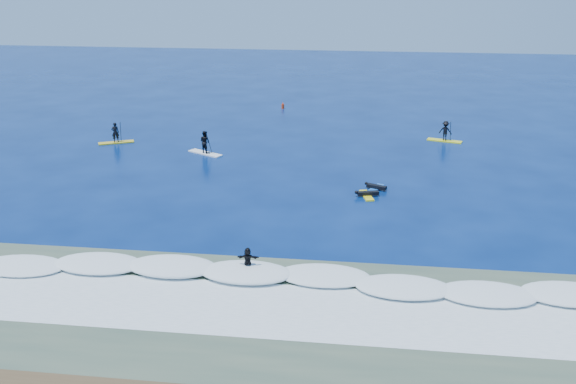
# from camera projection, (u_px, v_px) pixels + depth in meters

# --- Properties ---
(ground) EXTENTS (160.00, 160.00, 0.00)m
(ground) POSITION_uv_depth(u_px,v_px,m) (259.00, 207.00, 42.41)
(ground) COLOR #04194B
(ground) RESTS_ON ground
(shallow_water) EXTENTS (90.00, 13.00, 0.01)m
(shallow_water) POSITION_uv_depth(u_px,v_px,m) (208.00, 317.00, 29.34)
(shallow_water) COLOR #3A4F3F
(shallow_water) RESTS_ON ground
(breaking_wave) EXTENTS (40.00, 6.00, 0.30)m
(breaking_wave) POSITION_uv_depth(u_px,v_px,m) (226.00, 277.00, 33.08)
(breaking_wave) COLOR white
(breaking_wave) RESTS_ON ground
(whitewater) EXTENTS (34.00, 5.00, 0.02)m
(whitewater) POSITION_uv_depth(u_px,v_px,m) (213.00, 306.00, 30.28)
(whitewater) COLOR silver
(whitewater) RESTS_ON ground
(sup_paddler_left) EXTENTS (3.12, 2.06, 2.17)m
(sup_paddler_left) POSITION_uv_depth(u_px,v_px,m) (116.00, 136.00, 57.22)
(sup_paddler_left) COLOR gold
(sup_paddler_left) RESTS_ON ground
(sup_paddler_center) EXTENTS (3.27, 2.35, 2.31)m
(sup_paddler_center) POSITION_uv_depth(u_px,v_px,m) (205.00, 144.00, 53.95)
(sup_paddler_center) COLOR white
(sup_paddler_center) RESTS_ON ground
(sup_paddler_right) EXTENTS (3.17, 1.63, 2.16)m
(sup_paddler_right) POSITION_uv_depth(u_px,v_px,m) (445.00, 132.00, 57.72)
(sup_paddler_right) COLOR yellow
(sup_paddler_right) RESTS_ON ground
(prone_paddler_near) EXTENTS (1.70, 2.22, 0.45)m
(prone_paddler_near) POSITION_uv_depth(u_px,v_px,m) (367.00, 194.00, 44.38)
(prone_paddler_near) COLOR yellow
(prone_paddler_near) RESTS_ON ground
(prone_paddler_far) EXTENTS (1.60, 2.14, 0.44)m
(prone_paddler_far) POSITION_uv_depth(u_px,v_px,m) (375.00, 187.00, 45.71)
(prone_paddler_far) COLOR blue
(prone_paddler_far) RESTS_ON ground
(wave_surfer) EXTENTS (1.87, 0.60, 1.34)m
(wave_surfer) POSITION_uv_depth(u_px,v_px,m) (248.00, 261.00, 33.11)
(wave_surfer) COLOR white
(wave_surfer) RESTS_ON breaking_wave
(marker_buoy) EXTENTS (0.32, 0.32, 0.76)m
(marker_buoy) POSITION_uv_depth(u_px,v_px,m) (283.00, 106.00, 70.72)
(marker_buoy) COLOR red
(marker_buoy) RESTS_ON ground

